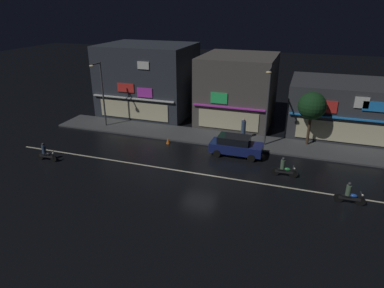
{
  "coord_description": "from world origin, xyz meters",
  "views": [
    {
      "loc": [
        6.75,
        -21.61,
        11.85
      ],
      "look_at": [
        -1.02,
        1.31,
        1.76
      ],
      "focal_mm": 31.92,
      "sensor_mm": 36.0,
      "label": 1
    }
  ],
  "objects_px": {
    "motorcycle_opposite_lane": "(349,195)",
    "streetlamp_west": "(101,89)",
    "streetlamp_mid": "(268,101)",
    "traffic_cone": "(168,141)",
    "pedestrian_on_sidewalk": "(243,129)",
    "parked_car_near_kerb": "(236,145)",
    "motorcycle_lead": "(284,169)",
    "motorcycle_trailing_far": "(46,153)"
  },
  "relations": [
    {
      "from": "motorcycle_opposite_lane",
      "to": "streetlamp_west",
      "type": "bearing_deg",
      "value": -16.71
    },
    {
      "from": "streetlamp_mid",
      "to": "traffic_cone",
      "type": "bearing_deg",
      "value": -166.49
    },
    {
      "from": "pedestrian_on_sidewalk",
      "to": "streetlamp_west",
      "type": "bearing_deg",
      "value": 16.63
    },
    {
      "from": "parked_car_near_kerb",
      "to": "motorcycle_lead",
      "type": "xyz_separation_m",
      "value": [
        4.13,
        -2.61,
        -0.24
      ]
    },
    {
      "from": "parked_car_near_kerb",
      "to": "motorcycle_opposite_lane",
      "type": "distance_m",
      "value": 9.78
    },
    {
      "from": "pedestrian_on_sidewalk",
      "to": "traffic_cone",
      "type": "relative_size",
      "value": 3.54
    },
    {
      "from": "streetlamp_west",
      "to": "parked_car_near_kerb",
      "type": "distance_m",
      "value": 14.62
    },
    {
      "from": "pedestrian_on_sidewalk",
      "to": "traffic_cone",
      "type": "bearing_deg",
      "value": 38.22
    },
    {
      "from": "streetlamp_mid",
      "to": "traffic_cone",
      "type": "distance_m",
      "value": 9.41
    },
    {
      "from": "motorcycle_lead",
      "to": "motorcycle_opposite_lane",
      "type": "distance_m",
      "value": 4.89
    },
    {
      "from": "parked_car_near_kerb",
      "to": "traffic_cone",
      "type": "bearing_deg",
      "value": -4.64
    },
    {
      "from": "parked_car_near_kerb",
      "to": "motorcycle_opposite_lane",
      "type": "xyz_separation_m",
      "value": [
        8.36,
        -5.06,
        -0.24
      ]
    },
    {
      "from": "parked_car_near_kerb",
      "to": "traffic_cone",
      "type": "distance_m",
      "value": 6.34
    },
    {
      "from": "streetlamp_west",
      "to": "motorcycle_opposite_lane",
      "type": "xyz_separation_m",
      "value": [
        22.43,
        -7.52,
        -3.36
      ]
    },
    {
      "from": "motorcycle_lead",
      "to": "motorcycle_opposite_lane",
      "type": "bearing_deg",
      "value": -28.9
    },
    {
      "from": "motorcycle_opposite_lane",
      "to": "motorcycle_lead",
      "type": "bearing_deg",
      "value": -28.25
    },
    {
      "from": "streetlamp_west",
      "to": "motorcycle_opposite_lane",
      "type": "relative_size",
      "value": 3.39
    },
    {
      "from": "streetlamp_west",
      "to": "streetlamp_mid",
      "type": "bearing_deg",
      "value": 0.19
    },
    {
      "from": "streetlamp_mid",
      "to": "streetlamp_west",
      "type": "bearing_deg",
      "value": -179.81
    },
    {
      "from": "streetlamp_west",
      "to": "motorcycle_lead",
      "type": "xyz_separation_m",
      "value": [
        18.2,
        -5.07,
        -3.36
      ]
    },
    {
      "from": "pedestrian_on_sidewalk",
      "to": "motorcycle_trailing_far",
      "type": "xyz_separation_m",
      "value": [
        -14.2,
        -9.54,
        -0.4
      ]
    },
    {
      "from": "motorcycle_lead",
      "to": "streetlamp_mid",
      "type": "bearing_deg",
      "value": 113.43
    },
    {
      "from": "streetlamp_mid",
      "to": "motorcycle_trailing_far",
      "type": "height_order",
      "value": "streetlamp_mid"
    },
    {
      "from": "motorcycle_lead",
      "to": "motorcycle_trailing_far",
      "type": "height_order",
      "value": "same"
    },
    {
      "from": "motorcycle_trailing_far",
      "to": "traffic_cone",
      "type": "distance_m",
      "value": 10.26
    },
    {
      "from": "streetlamp_west",
      "to": "traffic_cone",
      "type": "distance_m",
      "value": 8.84
    },
    {
      "from": "motorcycle_opposite_lane",
      "to": "pedestrian_on_sidewalk",
      "type": "bearing_deg",
      "value": -43.98
    },
    {
      "from": "pedestrian_on_sidewalk",
      "to": "parked_car_near_kerb",
      "type": "xyz_separation_m",
      "value": [
        0.04,
        -3.58,
        -0.17
      ]
    },
    {
      "from": "streetlamp_mid",
      "to": "motorcycle_lead",
      "type": "height_order",
      "value": "streetlamp_mid"
    },
    {
      "from": "parked_car_near_kerb",
      "to": "streetlamp_west",
      "type": "bearing_deg",
      "value": -9.9
    },
    {
      "from": "parked_car_near_kerb",
      "to": "motorcycle_lead",
      "type": "height_order",
      "value": "parked_car_near_kerb"
    },
    {
      "from": "motorcycle_opposite_lane",
      "to": "traffic_cone",
      "type": "height_order",
      "value": "motorcycle_opposite_lane"
    },
    {
      "from": "parked_car_near_kerb",
      "to": "traffic_cone",
      "type": "xyz_separation_m",
      "value": [
        -6.29,
        0.51,
        -0.59
      ]
    },
    {
      "from": "parked_car_near_kerb",
      "to": "motorcycle_opposite_lane",
      "type": "height_order",
      "value": "parked_car_near_kerb"
    },
    {
      "from": "parked_car_near_kerb",
      "to": "motorcycle_trailing_far",
      "type": "distance_m",
      "value": 15.44
    },
    {
      "from": "traffic_cone",
      "to": "motorcycle_trailing_far",
      "type": "bearing_deg",
      "value": -140.87
    },
    {
      "from": "streetlamp_mid",
      "to": "parked_car_near_kerb",
      "type": "bearing_deg",
      "value": -129.02
    },
    {
      "from": "motorcycle_lead",
      "to": "traffic_cone",
      "type": "relative_size",
      "value": 3.45
    },
    {
      "from": "motorcycle_trailing_far",
      "to": "traffic_cone",
      "type": "bearing_deg",
      "value": -143.4
    },
    {
      "from": "motorcycle_lead",
      "to": "pedestrian_on_sidewalk",
      "type": "bearing_deg",
      "value": 125.15
    },
    {
      "from": "motorcycle_lead",
      "to": "motorcycle_opposite_lane",
      "type": "height_order",
      "value": "same"
    },
    {
      "from": "motorcycle_opposite_lane",
      "to": "traffic_cone",
      "type": "xyz_separation_m",
      "value": [
        -14.65,
        5.57,
        -0.36
      ]
    }
  ]
}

